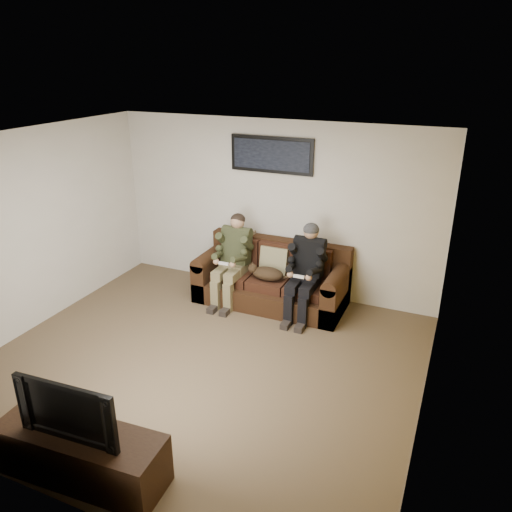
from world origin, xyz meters
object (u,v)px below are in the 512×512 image
at_px(person_left, 233,254).
at_px(cat, 266,273).
at_px(television, 74,406).
at_px(tv_stand, 82,454).
at_px(framed_poster, 271,155).
at_px(sofa, 273,280).
at_px(person_right, 306,266).

relative_size(person_left, cat, 1.96).
bearing_deg(television, cat, 82.57).
distance_m(person_left, cat, 0.58).
distance_m(tv_stand, television, 0.51).
xyz_separation_m(framed_poster, tv_stand, (-0.07, -4.17, -1.86)).
relative_size(sofa, tv_stand, 1.44).
xyz_separation_m(sofa, framed_poster, (-0.20, 0.39, 1.76)).
xyz_separation_m(person_left, framed_poster, (0.36, 0.57, 1.38)).
bearing_deg(framed_poster, tv_stand, -90.94).
relative_size(person_right, television, 1.37).
relative_size(sofa, person_right, 1.67).
bearing_deg(person_right, person_left, -179.98).
height_order(sofa, framed_poster, framed_poster).
distance_m(sofa, framed_poster, 1.82).
bearing_deg(person_right, television, -102.95).
distance_m(person_right, framed_poster, 1.67).
height_order(person_left, person_right, person_right).
bearing_deg(framed_poster, television, -90.94).
relative_size(person_right, cat, 1.97).
bearing_deg(cat, sofa, 86.61).
bearing_deg(tv_stand, television, 72.64).
bearing_deg(tv_stand, cat, 82.57).
xyz_separation_m(person_right, television, (-0.83, -3.60, 0.02)).
height_order(framed_poster, tv_stand, framed_poster).
bearing_deg(sofa, framed_poster, 117.24).
bearing_deg(person_right, framed_poster, 143.10).
height_order(person_right, cat, person_right).
xyz_separation_m(sofa, person_left, (-0.56, -0.18, 0.39)).
xyz_separation_m(framed_poster, television, (-0.07, -4.17, -1.35)).
distance_m(framed_poster, tv_stand, 4.56).
xyz_separation_m(person_right, cat, (-0.57, -0.04, -0.19)).
bearing_deg(person_left, tv_stand, -85.39).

